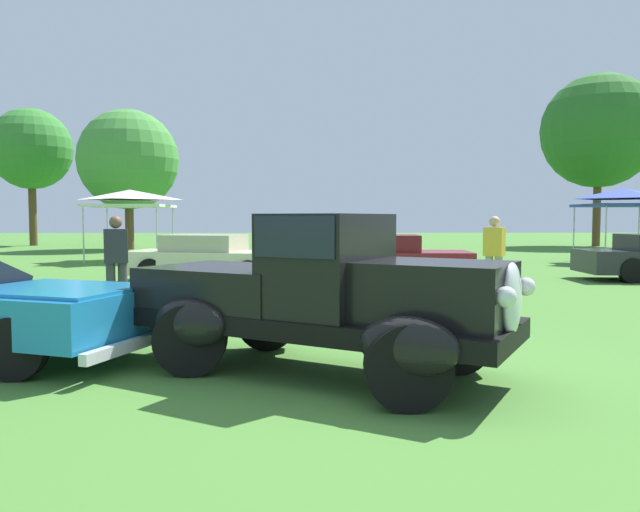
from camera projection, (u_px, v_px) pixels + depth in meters
The scene contains 12 objects.
ground_plane at pixel (358, 378), 6.32m from camera, with size 120.00×120.00×0.00m, color #42752D.
feature_pickup_truck at pixel (322, 293), 6.43m from camera, with size 4.24×3.29×1.70m.
show_car_cream at pixel (209, 259), 15.69m from camera, with size 4.60×2.67×1.22m.
show_car_burgundy at pixel (388, 259), 15.57m from camera, with size 4.18×1.94×1.22m.
spectator_near_truck at pixel (494, 253), 12.71m from camera, with size 0.46×0.43×1.69m.
spectator_between_cars at pixel (116, 260), 10.76m from camera, with size 0.45×0.34×1.69m.
spectator_far_side at pixel (306, 258), 11.22m from camera, with size 0.47×0.42×1.69m.
canopy_tent_left_field at pixel (130, 197), 23.06m from camera, with size 2.91×2.91×2.71m.
canopy_tent_center_field at pixel (624, 196), 21.86m from camera, with size 2.77×2.77×2.71m.
treeline_far_left at pixel (31, 149), 35.75m from camera, with size 4.72×4.72×8.04m.
treeline_mid_left at pixel (128, 160), 31.47m from camera, with size 5.14×5.14×7.22m.
treeline_center at pixel (599, 131), 34.96m from camera, with size 6.49×6.49×9.87m.
Camera 1 is at (-0.51, -6.22, 1.66)m, focal length 34.25 mm.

